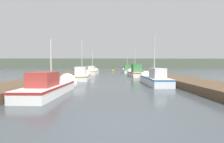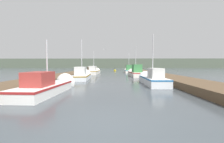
# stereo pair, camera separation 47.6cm
# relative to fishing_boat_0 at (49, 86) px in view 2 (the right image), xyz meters

# --- Properties ---
(ground_plane) EXTENTS (200.00, 200.00, 0.00)m
(ground_plane) POSITION_rel_fishing_boat_0_xyz_m (3.44, -4.68, -0.38)
(ground_plane) COLOR #3D4449
(dock_left) EXTENTS (2.76, 40.00, 0.46)m
(dock_left) POSITION_rel_fishing_boat_0_xyz_m (-2.40, 11.32, -0.16)
(dock_left) COLOR brown
(dock_left) RESTS_ON ground_plane
(dock_right) EXTENTS (2.76, 40.00, 0.46)m
(dock_right) POSITION_rel_fishing_boat_0_xyz_m (9.28, 11.32, -0.16)
(dock_right) COLOR brown
(dock_right) RESTS_ON ground_plane
(distant_shore_ridge) EXTENTS (120.00, 16.00, 4.46)m
(distant_shore_ridge) POSITION_rel_fishing_boat_0_xyz_m (3.44, 68.58, 1.85)
(distant_shore_ridge) COLOR #4C5647
(distant_shore_ridge) RESTS_ON ground_plane
(fishing_boat_0) EXTENTS (1.69, 5.24, 3.39)m
(fishing_boat_0) POSITION_rel_fishing_boat_0_xyz_m (0.00, 0.00, 0.00)
(fishing_boat_0) COLOR silver
(fishing_boat_0) RESTS_ON ground_plane
(fishing_boat_1) EXTENTS (1.44, 5.15, 4.40)m
(fishing_boat_1) POSITION_rel_fishing_boat_0_xyz_m (6.82, 3.87, 0.04)
(fishing_boat_1) COLOR silver
(fishing_boat_1) RESTS_ON ground_plane
(fishing_boat_2) EXTENTS (1.91, 5.62, 4.85)m
(fishing_boat_2) POSITION_rel_fishing_boat_0_xyz_m (0.11, 8.30, 0.01)
(fishing_boat_2) COLOR silver
(fishing_boat_2) RESTS_ON ground_plane
(fishing_boat_3) EXTENTS (1.76, 5.27, 4.53)m
(fishing_boat_3) POSITION_rel_fishing_boat_0_xyz_m (6.65, 12.31, 0.12)
(fishing_boat_3) COLOR silver
(fishing_boat_3) RESTS_ON ground_plane
(fishing_boat_4) EXTENTS (1.72, 5.90, 4.31)m
(fishing_boat_4) POSITION_rel_fishing_boat_0_xyz_m (0.22, 17.40, 0.05)
(fishing_boat_4) COLOR silver
(fishing_boat_4) RESTS_ON ground_plane
(fishing_boat_5) EXTENTS (1.64, 4.88, 4.44)m
(fishing_boat_5) POSITION_rel_fishing_boat_0_xyz_m (6.64, 21.85, 0.07)
(fishing_boat_5) COLOR silver
(fishing_boat_5) RESTS_ON ground_plane
(mooring_piling_0) EXTENTS (0.25, 0.25, 1.21)m
(mooring_piling_0) POSITION_rel_fishing_boat_0_xyz_m (-1.13, 19.11, 0.23)
(mooring_piling_0) COLOR #473523
(mooring_piling_0) RESTS_ON ground_plane
(mooring_piling_1) EXTENTS (0.27, 0.27, 1.37)m
(mooring_piling_1) POSITION_rel_fishing_boat_0_xyz_m (-1.05, 25.15, 0.30)
(mooring_piling_1) COLOR #473523
(mooring_piling_1) RESTS_ON ground_plane
(mooring_piling_2) EXTENTS (0.25, 0.25, 1.33)m
(mooring_piling_2) POSITION_rel_fishing_boat_0_xyz_m (-1.18, 24.43, 0.29)
(mooring_piling_2) COLOR #473523
(mooring_piling_2) RESTS_ON ground_plane
(mooring_piling_3) EXTENTS (0.25, 0.25, 1.26)m
(mooring_piling_3) POSITION_rel_fishing_boat_0_xyz_m (-1.26, 20.19, 0.25)
(mooring_piling_3) COLOR #473523
(mooring_piling_3) RESTS_ON ground_plane
(channel_buoy) EXTENTS (0.56, 0.56, 1.06)m
(channel_buoy) POSITION_rel_fishing_boat_0_xyz_m (3.89, 28.66, -0.22)
(channel_buoy) COLOR gold
(channel_buoy) RESTS_ON ground_plane
(seagull_lead) EXTENTS (0.55, 0.34, 0.12)m
(seagull_lead) POSITION_rel_fishing_boat_0_xyz_m (2.02, 16.33, 3.71)
(seagull_lead) COLOR white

